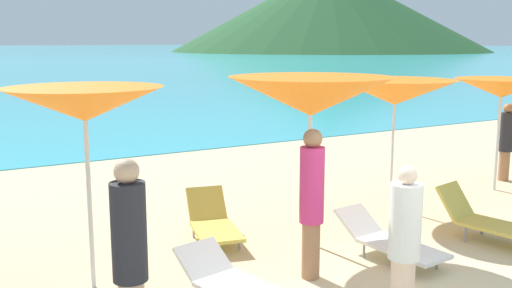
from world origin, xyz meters
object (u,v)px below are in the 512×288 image
(lounge_chair_5, at_px, (213,222))
(umbrella_2, at_px, (84,105))
(lounge_chair_0, at_px, (491,221))
(beachgoer_3, at_px, (130,251))
(umbrella_3, at_px, (311,96))
(lounge_chair_1, at_px, (237,285))
(umbrella_4, at_px, (395,92))
(umbrella_5, at_px, (502,88))
(beachgoer_4, at_px, (312,199))
(beachgoer_0, at_px, (405,237))
(beachgoer_1, at_px, (506,140))
(lounge_chair_6, at_px, (388,240))

(lounge_chair_5, bearing_deg, umbrella_2, -144.92)
(umbrella_2, bearing_deg, lounge_chair_0, -13.99)
(lounge_chair_5, bearing_deg, beachgoer_3, -116.53)
(lounge_chair_5, bearing_deg, umbrella_3, -22.97)
(lounge_chair_1, height_order, beachgoer_3, beachgoer_3)
(umbrella_4, relative_size, lounge_chair_1, 1.29)
(umbrella_2, xyz_separation_m, lounge_chair_0, (5.38, -1.34, -1.85))
(umbrella_2, xyz_separation_m, umbrella_4, (5.38, 0.72, -0.15))
(umbrella_3, xyz_separation_m, umbrella_5, (4.93, 0.66, -0.13))
(umbrella_4, bearing_deg, beachgoer_3, -156.67)
(lounge_chair_5, xyz_separation_m, beachgoer_4, (0.44, -1.84, 0.73))
(umbrella_3, bearing_deg, lounge_chair_1, -144.81)
(lounge_chair_5, bearing_deg, umbrella_4, 12.25)
(umbrella_3, xyz_separation_m, lounge_chair_0, (2.30, -1.29, -1.80))
(beachgoer_0, bearing_deg, beachgoer_1, -156.07)
(umbrella_4, xyz_separation_m, lounge_chair_6, (-1.72, -1.79, -1.76))
(beachgoer_0, relative_size, beachgoer_1, 1.00)
(lounge_chair_5, height_order, beachgoer_0, beachgoer_0)
(umbrella_4, distance_m, lounge_chair_0, 2.67)
(beachgoer_0, relative_size, beachgoer_4, 0.87)
(lounge_chair_0, height_order, beachgoer_1, beachgoer_1)
(umbrella_3, distance_m, lounge_chair_0, 3.20)
(lounge_chair_6, bearing_deg, beachgoer_0, -133.07)
(lounge_chair_5, distance_m, lounge_chair_6, 2.52)
(lounge_chair_0, xyz_separation_m, beachgoer_3, (-5.43, -0.28, 0.66))
(lounge_chair_1, distance_m, beachgoer_0, 1.86)
(umbrella_5, bearing_deg, lounge_chair_5, 178.39)
(beachgoer_3, bearing_deg, umbrella_2, 113.80)
(lounge_chair_0, distance_m, beachgoer_1, 4.24)
(umbrella_5, bearing_deg, beachgoer_1, 27.03)
(umbrella_3, xyz_separation_m, lounge_chair_1, (-1.89, -1.33, -1.84))
(lounge_chair_0, relative_size, beachgoer_4, 0.93)
(umbrella_4, bearing_deg, umbrella_5, -2.34)
(lounge_chair_1, relative_size, lounge_chair_5, 1.18)
(lounge_chair_6, relative_size, beachgoer_1, 1.03)
(beachgoer_1, relative_size, beachgoer_4, 0.87)
(lounge_chair_0, distance_m, beachgoer_4, 3.08)
(umbrella_2, xyz_separation_m, umbrella_5, (8.01, 0.61, -0.19))
(lounge_chair_0, distance_m, lounge_chair_1, 4.19)
(lounge_chair_6, height_order, beachgoer_0, beachgoer_0)
(lounge_chair_6, relative_size, beachgoer_3, 0.90)
(beachgoer_3, relative_size, beachgoer_4, 1.00)
(umbrella_5, distance_m, lounge_chair_6, 4.98)
(umbrella_2, height_order, lounge_chair_0, umbrella_2)
(lounge_chair_6, distance_m, beachgoer_1, 5.64)
(umbrella_5, xyz_separation_m, lounge_chair_5, (-6.06, 0.17, -1.72))
(beachgoer_0, relative_size, beachgoer_3, 0.87)
(lounge_chair_6, xyz_separation_m, beachgoer_4, (-1.26, 0.01, 0.74))
(umbrella_5, relative_size, lounge_chair_1, 1.25)
(lounge_chair_6, xyz_separation_m, beachgoer_0, (-0.97, -1.25, 0.59))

